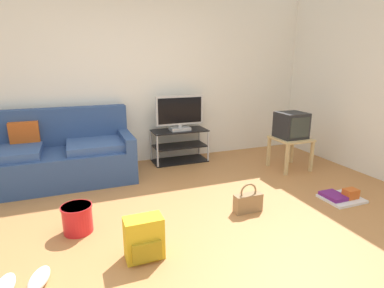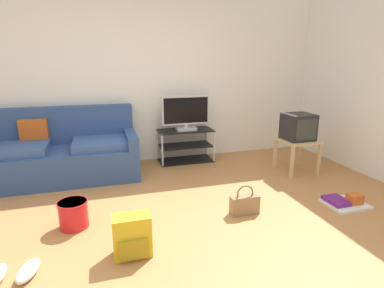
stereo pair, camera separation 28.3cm
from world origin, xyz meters
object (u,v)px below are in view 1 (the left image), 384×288
Objects in this scene: backpack at (144,238)px; handbag at (248,202)px; flat_tv at (180,113)px; side_table at (291,143)px; tv_stand at (180,146)px; floor_tray at (342,197)px; crt_tv at (291,125)px; sneakers_pair at (22,283)px; cleaning_bucket at (77,218)px; couch at (55,157)px.

backpack is 1.29m from handbag.
backpack is at bearing -115.67° from flat_tv.
side_table reaches higher than backpack.
floor_tray is (1.31, -2.08, -0.22)m from tv_stand.
floor_tray is (-0.13, -1.15, -0.63)m from crt_tv.
backpack is at bearing -174.06° from floor_tray.
flat_tv is 2.03m from handbag.
crt_tv reaches higher than floor_tray.
crt_tv is 0.99× the size of sneakers_pair.
backpack is 1.25× the size of cleaning_bucket.
floor_tray is at bearing -6.98° from handbag.
sneakers_pair is (-0.18, -2.17, -0.30)m from couch.
couch is 2.19m from sneakers_pair.
backpack is at bearing -151.33° from side_table.
side_table is 1.52× the size of handbag.
backpack reaches higher than cleaning_bucket.
crt_tv is 1.75m from handbag.
couch reaches higher than tv_stand.
couch is 2.61× the size of flat_tv.
flat_tv is 1.76× the size of floor_tray.
flat_tv is at bearing 46.16° from cleaning_bucket.
crt_tv reaches higher than sneakers_pair.
tv_stand is 2.41× the size of backpack.
handbag is (0.12, -1.93, -0.15)m from tv_stand.
couch reaches higher than sneakers_pair.
side_table is at bearing 56.73° from backpack.
flat_tv is 3.18m from sneakers_pair.
cleaning_bucket is (-0.50, 0.63, -0.03)m from backpack.
tv_stand reaches higher than cleaning_bucket.
floor_tray is (3.14, -1.87, -0.30)m from couch.
tv_stand is 1.75m from crt_tv.
flat_tv is at bearing 122.42° from floor_tray.
couch is 5.54× the size of backpack.
flat_tv reaches higher than sneakers_pair.
backpack is at bearing -115.46° from tv_stand.
handbag reaches higher than sneakers_pair.
tv_stand is at bearing 147.15° from crt_tv.
crt_tv is 1.32m from floor_tray.
tv_stand reaches higher than backpack.
side_table is (1.43, -0.92, -0.39)m from flat_tv.
floor_tray is at bearing 34.01° from backpack.
side_table is 1.27× the size of crt_tv.
crt_tv is 0.90× the size of floor_tray.
side_table is at bearing -33.30° from tv_stand.
couch is 2.62m from handbag.
sneakers_pair is at bearing -157.22° from crt_tv.
crt_tv reaches higher than side_table.
flat_tv reaches higher than side_table.
backpack is at bearing -51.25° from cleaning_bucket.
side_table is at bearing 22.56° from sneakers_pair.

